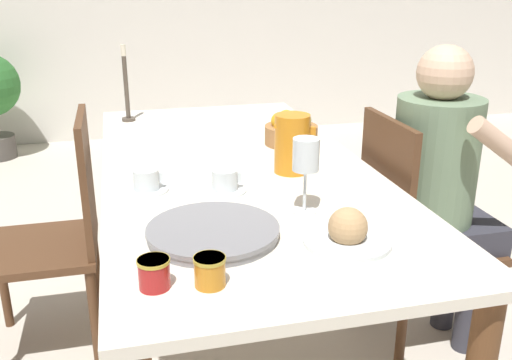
# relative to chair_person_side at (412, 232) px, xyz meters

# --- Properties ---
(ground_plane) EXTENTS (20.00, 20.00, 0.00)m
(ground_plane) POSITION_rel_chair_person_side_xyz_m (-0.64, 0.12, -0.49)
(ground_plane) COLOR beige
(dining_table) EXTENTS (0.91, 1.91, 0.76)m
(dining_table) POSITION_rel_chair_person_side_xyz_m (-0.64, 0.12, 0.18)
(dining_table) COLOR silver
(dining_table) RESTS_ON ground_plane
(chair_person_side) EXTENTS (0.42, 0.42, 0.92)m
(chair_person_side) POSITION_rel_chair_person_side_xyz_m (0.00, 0.00, 0.00)
(chair_person_side) COLOR #51331E
(chair_person_side) RESTS_ON ground_plane
(chair_opposite) EXTENTS (0.42, 0.42, 0.92)m
(chair_opposite) POSITION_rel_chair_person_side_xyz_m (-1.28, 0.31, 0.00)
(chair_opposite) COLOR #51331E
(chair_opposite) RESTS_ON ground_plane
(person_seated) EXTENTS (0.39, 0.41, 1.17)m
(person_seated) POSITION_rel_chair_person_side_xyz_m (0.09, -0.02, 0.21)
(person_seated) COLOR #33333D
(person_seated) RESTS_ON ground_plane
(red_pitcher) EXTENTS (0.14, 0.12, 0.20)m
(red_pitcher) POSITION_rel_chair_person_side_xyz_m (-0.47, 0.01, 0.37)
(red_pitcher) COLOR orange
(red_pitcher) RESTS_ON dining_table
(wine_glass_water) EXTENTS (0.07, 0.07, 0.22)m
(wine_glass_water) POSITION_rel_chair_person_side_xyz_m (-0.54, -0.33, 0.43)
(wine_glass_water) COLOR white
(wine_glass_water) RESTS_ON dining_table
(teacup_near_person) EXTENTS (0.13, 0.13, 0.07)m
(teacup_near_person) POSITION_rel_chair_person_side_xyz_m (-0.72, -0.11, 0.30)
(teacup_near_person) COLOR silver
(teacup_near_person) RESTS_ON dining_table
(teacup_across) EXTENTS (0.13, 0.13, 0.07)m
(teacup_across) POSITION_rel_chair_person_side_xyz_m (-0.96, -0.05, 0.30)
(teacup_across) COLOR silver
(teacup_across) RESTS_ON dining_table
(serving_tray) EXTENTS (0.34, 0.34, 0.03)m
(serving_tray) POSITION_rel_chair_person_side_xyz_m (-0.82, -0.43, 0.29)
(serving_tray) COLOR gray
(serving_tray) RESTS_ON dining_table
(bread_plate) EXTENTS (0.22, 0.22, 0.10)m
(bread_plate) POSITION_rel_chair_person_side_xyz_m (-0.50, -0.54, 0.30)
(bread_plate) COLOR silver
(bread_plate) RESTS_ON dining_table
(jam_jar_amber) EXTENTS (0.07, 0.07, 0.07)m
(jam_jar_amber) POSITION_rel_chair_person_side_xyz_m (-0.98, -0.64, 0.31)
(jam_jar_amber) COLOR #A81E1E
(jam_jar_amber) RESTS_ON dining_table
(jam_jar_red) EXTENTS (0.07, 0.07, 0.07)m
(jam_jar_red) POSITION_rel_chair_person_side_xyz_m (-0.86, -0.66, 0.31)
(jam_jar_red) COLOR #C67A1E
(jam_jar_red) RESTS_ON dining_table
(fruit_bowl) EXTENTS (0.21, 0.21, 0.13)m
(fruit_bowl) POSITION_rel_chair_person_side_xyz_m (-0.37, 0.34, 0.32)
(fruit_bowl) COLOR #9E6B3D
(fruit_bowl) RESTS_ON dining_table
(candlestick_tall) EXTENTS (0.06, 0.06, 0.34)m
(candlestick_tall) POSITION_rel_chair_person_side_xyz_m (-0.98, 0.87, 0.41)
(candlestick_tall) COLOR #4C4238
(candlestick_tall) RESTS_ON dining_table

